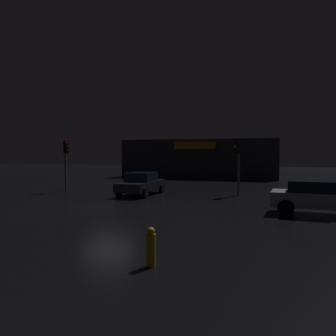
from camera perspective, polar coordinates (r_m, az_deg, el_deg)
The scene contains 7 objects.
ground_plane at distance 17.71m, azimuth -9.96°, elevation -6.38°, with size 120.00×120.00×0.00m, color black.
store_building at distance 41.60m, azimuth 6.04°, elevation 1.61°, with size 17.38×9.90×4.32m.
traffic_signal_opposite at distance 25.31m, azimuth -16.72°, elevation 2.20°, with size 0.43×0.41×3.61m.
traffic_signal_cross_left at distance 22.34m, azimuth 11.54°, elevation 1.93°, with size 0.41×0.43×3.62m.
car_near at distance 22.45m, azimuth -4.46°, elevation -2.57°, with size 2.05×4.59×1.48m.
car_far at distance 16.37m, azimuth 23.49°, elevation -4.45°, with size 3.95×2.15×1.51m.
fire_hydrant at distance 8.31m, azimuth -2.88°, elevation -13.06°, with size 0.22×0.22×0.94m.
Camera 1 is at (8.14, -15.50, 2.67)m, focal length 36.43 mm.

